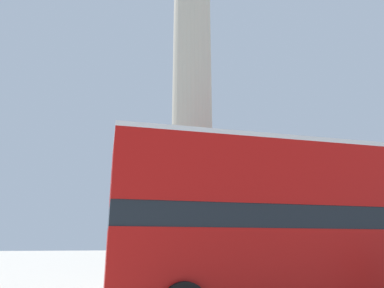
# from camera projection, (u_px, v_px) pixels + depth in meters

# --- Properties ---
(ground_plane) EXTENTS (200.00, 200.00, 0.00)m
(ground_plane) POSITION_uv_depth(u_px,v_px,m) (192.00, 287.00, 14.37)
(ground_plane) COLOR #ADA89E
(monument_column) EXTENTS (4.55, 4.55, 19.96)m
(monument_column) POSITION_uv_depth(u_px,v_px,m) (192.00, 111.00, 16.61)
(monument_column) COLOR #ADA593
(monument_column) RESTS_ON ground_plane
(bus_a) EXTENTS (10.58, 3.68, 4.32)m
(bus_a) POSITION_uv_depth(u_px,v_px,m) (304.00, 219.00, 9.32)
(bus_a) COLOR #A80F0C
(bus_a) RESTS_ON ground_plane
(equestrian_statue) EXTENTS (3.88, 2.80, 6.51)m
(equestrian_statue) POSITION_uv_depth(u_px,v_px,m) (336.00, 241.00, 20.89)
(equestrian_statue) COLOR #ADA593
(equestrian_statue) RESTS_ON ground_plane
(street_lamp) EXTENTS (0.37, 0.37, 5.47)m
(street_lamp) POSITION_uv_depth(u_px,v_px,m) (243.00, 214.00, 13.10)
(street_lamp) COLOR black
(street_lamp) RESTS_ON ground_plane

